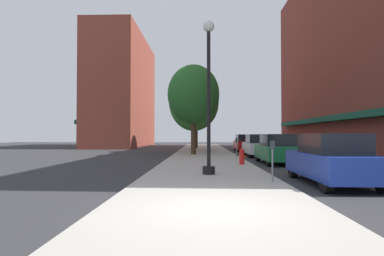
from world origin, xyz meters
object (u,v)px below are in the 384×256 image
at_px(tree_near, 194,103).
at_px(car_green, 277,149).
at_px(fire_hydrant, 242,156).
at_px(tree_far, 196,104).
at_px(car_blue, 331,160).
at_px(lamppost, 209,94).
at_px(car_white, 258,146).
at_px(parking_meter_near, 236,145).
at_px(parking_meter_far, 272,156).
at_px(car_red, 245,143).
at_px(tree_mid, 193,95).

xyz_separation_m(tree_near, car_green, (4.92, -11.77, -3.84)).
height_order(fire_hydrant, tree_far, tree_far).
bearing_deg(fire_hydrant, car_blue, -68.97).
bearing_deg(car_green, car_blue, -87.90).
xyz_separation_m(lamppost, car_white, (3.96, 11.68, -2.39)).
height_order(parking_meter_near, car_blue, car_blue).
xyz_separation_m(parking_meter_far, car_red, (1.95, 20.53, -0.14)).
relative_size(tree_mid, car_green, 1.61).
height_order(tree_near, car_blue, tree_near).
xyz_separation_m(tree_near, tree_mid, (0.09, -5.22, 0.08)).
bearing_deg(lamppost, fire_hydrant, 66.21).
bearing_deg(car_green, fire_hydrant, -139.75).
relative_size(parking_meter_far, car_blue, 0.30).
bearing_deg(lamppost, tree_far, 92.05).
distance_m(lamppost, car_red, 19.27).
relative_size(parking_meter_near, tree_near, 0.18).
bearing_deg(tree_mid, car_white, -7.29).
xyz_separation_m(fire_hydrant, car_red, (2.18, 14.67, 0.29)).
bearing_deg(car_blue, fire_hydrant, 109.49).
distance_m(parking_meter_near, car_red, 10.37).
bearing_deg(car_red, car_white, -92.21).
relative_size(fire_hydrant, car_red, 0.18).
bearing_deg(car_green, tree_near, 114.79).
relative_size(parking_meter_far, tree_far, 0.17).
xyz_separation_m(fire_hydrant, tree_mid, (-2.65, 8.27, 4.21)).
height_order(fire_hydrant, car_white, car_white).
xyz_separation_m(fire_hydrant, car_green, (2.18, 1.71, 0.29)).
distance_m(fire_hydrant, car_green, 2.79).
relative_size(parking_meter_near, tree_far, 0.17).
bearing_deg(parking_meter_near, parking_meter_far, -90.00).
xyz_separation_m(fire_hydrant, car_white, (2.18, 7.65, 0.29)).
height_order(tree_mid, tree_far, tree_far).
relative_size(fire_hydrant, tree_near, 0.11).
relative_size(fire_hydrant, car_white, 0.18).
height_order(tree_near, car_white, tree_near).
relative_size(tree_far, car_green, 1.83).
xyz_separation_m(lamppost, fire_hydrant, (1.78, 4.03, -2.68)).
relative_size(lamppost, tree_mid, 0.85).
relative_size(fire_hydrant, tree_mid, 0.11).
relative_size(tree_near, tree_far, 0.92).
xyz_separation_m(tree_near, car_blue, (4.92, -19.16, -3.84)).
distance_m(car_white, car_red, 7.03).
distance_m(lamppost, car_white, 12.56).
bearing_deg(parking_meter_far, tree_near, 98.73).
bearing_deg(parking_meter_far, tree_far, 96.32).
bearing_deg(fire_hydrant, tree_mid, 107.79).
distance_m(parking_meter_near, tree_far, 16.42).
bearing_deg(car_red, lamppost, -104.16).
distance_m(tree_near, tree_far, 6.63).
height_order(parking_meter_near, tree_near, tree_near).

